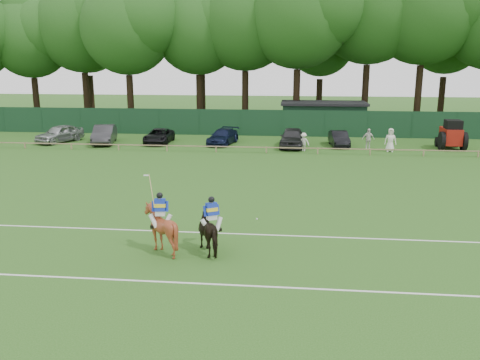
# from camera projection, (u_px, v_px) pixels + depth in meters

# --- Properties ---
(ground) EXTENTS (160.00, 160.00, 0.00)m
(ground) POSITION_uv_depth(u_px,v_px,m) (222.00, 226.00, 22.67)
(ground) COLOR #1E4C14
(ground) RESTS_ON ground
(horse_dark) EXTENTS (1.77, 2.16, 1.67)m
(horse_dark) POSITION_uv_depth(u_px,v_px,m) (212.00, 231.00, 19.44)
(horse_dark) COLOR black
(horse_dark) RESTS_ON ground
(horse_chestnut) EXTENTS (1.67, 1.84, 1.85)m
(horse_chestnut) POSITION_uv_depth(u_px,v_px,m) (161.00, 229.00, 19.45)
(horse_chestnut) COLOR maroon
(horse_chestnut) RESTS_ON ground
(sedan_silver) EXTENTS (3.48, 4.90, 1.55)m
(sedan_silver) POSITION_uv_depth(u_px,v_px,m) (60.00, 134.00, 44.89)
(sedan_silver) COLOR #9FA0A4
(sedan_silver) RESTS_ON ground
(sedan_grey) EXTENTS (2.72, 5.08, 1.59)m
(sedan_grey) POSITION_uv_depth(u_px,v_px,m) (104.00, 134.00, 44.25)
(sedan_grey) COLOR #2E2E30
(sedan_grey) RESTS_ON ground
(suv_black) EXTENTS (2.20, 4.55, 1.25)m
(suv_black) POSITION_uv_depth(u_px,v_px,m) (159.00, 136.00, 44.43)
(suv_black) COLOR black
(suv_black) RESTS_ON ground
(sedan_navy) EXTENTS (2.66, 4.74, 1.30)m
(sedan_navy) POSITION_uv_depth(u_px,v_px,m) (223.00, 137.00, 43.94)
(sedan_navy) COLOR #101733
(sedan_navy) RESTS_ON ground
(hatch_grey) EXTENTS (2.13, 4.83, 1.62)m
(hatch_grey) POSITION_uv_depth(u_px,v_px,m) (292.00, 138.00, 42.41)
(hatch_grey) COLOR #28282A
(hatch_grey) RESTS_ON ground
(estate_black) EXTENTS (1.65, 3.98, 1.28)m
(estate_black) POSITION_uv_depth(u_px,v_px,m) (339.00, 139.00, 42.92)
(estate_black) COLOR black
(estate_black) RESTS_ON ground
(spectator_left) EXTENTS (1.08, 0.84, 1.47)m
(spectator_left) POSITION_uv_depth(u_px,v_px,m) (304.00, 142.00, 40.67)
(spectator_left) COLOR silver
(spectator_left) RESTS_ON ground
(spectator_mid) EXTENTS (1.06, 0.56, 1.73)m
(spectator_mid) POSITION_uv_depth(u_px,v_px,m) (368.00, 139.00, 41.30)
(spectator_mid) COLOR silver
(spectator_mid) RESTS_ON ground
(spectator_right) EXTENTS (0.94, 0.63, 1.88)m
(spectator_right) POSITION_uv_depth(u_px,v_px,m) (390.00, 140.00, 40.33)
(spectator_right) COLOR white
(spectator_right) RESTS_ON ground
(rider_dark) EXTENTS (0.87, 0.62, 1.41)m
(rider_dark) POSITION_uv_depth(u_px,v_px,m) (212.00, 213.00, 19.25)
(rider_dark) COLOR silver
(rider_dark) RESTS_ON ground
(rider_chestnut) EXTENTS (0.94, 0.55, 2.05)m
(rider_chestnut) POSITION_uv_depth(u_px,v_px,m) (160.00, 209.00, 19.25)
(rider_chestnut) COLOR silver
(rider_chestnut) RESTS_ON ground
(polo_ball) EXTENTS (0.09, 0.09, 0.09)m
(polo_ball) POSITION_uv_depth(u_px,v_px,m) (257.00, 219.00, 23.49)
(polo_ball) COLOR silver
(polo_ball) RESTS_ON ground
(pitch_lines) EXTENTS (60.00, 5.10, 0.01)m
(pitch_lines) POSITION_uv_depth(u_px,v_px,m) (209.00, 255.00, 19.28)
(pitch_lines) COLOR silver
(pitch_lines) RESTS_ON ground
(pitch_rail) EXTENTS (62.10, 0.10, 0.50)m
(pitch_rail) POSITION_uv_depth(u_px,v_px,m) (254.00, 147.00, 39.96)
(pitch_rail) COLOR #997F5B
(pitch_rail) RESTS_ON ground
(perimeter_fence) EXTENTS (92.08, 0.08, 2.50)m
(perimeter_fence) POSITION_uv_depth(u_px,v_px,m) (261.00, 123.00, 48.47)
(perimeter_fence) COLOR #14351E
(perimeter_fence) RESTS_ON ground
(utility_shed) EXTENTS (8.40, 4.40, 3.04)m
(utility_shed) POSITION_uv_depth(u_px,v_px,m) (323.00, 117.00, 50.69)
(utility_shed) COLOR #14331E
(utility_shed) RESTS_ON ground
(tree_row) EXTENTS (96.00, 12.00, 21.00)m
(tree_row) POSITION_uv_depth(u_px,v_px,m) (284.00, 125.00, 56.30)
(tree_row) COLOR #26561C
(tree_row) RESTS_ON ground
(tractor) EXTENTS (2.05, 2.92, 2.42)m
(tractor) POSITION_uv_depth(u_px,v_px,m) (451.00, 135.00, 41.40)
(tractor) COLOR maroon
(tractor) RESTS_ON ground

